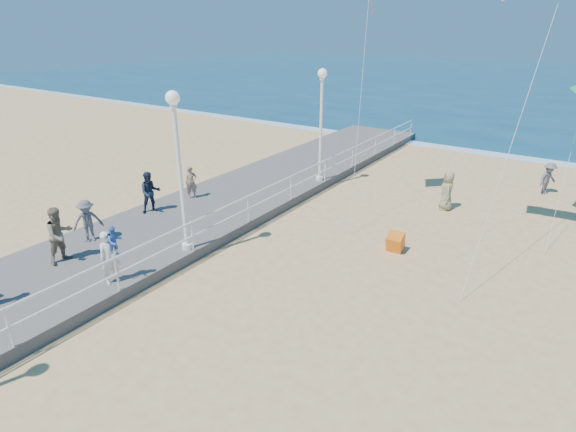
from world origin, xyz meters
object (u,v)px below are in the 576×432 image
Objects in this scene: spectator_6 at (191,183)px; beach_walker_a at (548,179)px; lamp_post_mid at (178,157)px; lamp_post_far at (321,114)px; woman_holding_toddler at (110,257)px; toddler_held at (115,242)px; spectator_1 at (60,235)px; beach_walker_c at (447,191)px; spectator_2 at (88,221)px; spectator_7 at (150,192)px; box_kite at (395,244)px.

spectator_6 is 0.94× the size of beach_walker_a.
spectator_6 is (-3.43, 3.65, -2.54)m from lamp_post_mid.
woman_holding_toddler is (-0.25, -11.79, -2.44)m from lamp_post_far.
spectator_6 is (-3.33, 6.29, -0.60)m from toddler_held.
spectator_1 is 1.08× the size of beach_walker_c.
spectator_2 is 0.90× the size of beach_walker_c.
spectator_1 is at bearing -58.95° from beach_walker_c.
lamp_post_far is at bearing 12.05° from spectator_2.
lamp_post_mid is 3.08× the size of beach_walker_c.
spectator_7 reaches higher than spectator_2.
spectator_1 is 1.29× the size of spectator_6.
spectator_6 is 9.26m from box_kite.
spectator_1 is 15.27m from beach_walker_c.
beach_walker_c is (6.16, 12.29, -0.86)m from toddler_held.
woman_holding_toddler is 0.96× the size of spectator_7.
spectator_2 reaches higher than box_kite.
beach_walker_a is at bearing -16.29° from spectator_7.
spectator_7 is at bearing 164.59° from beach_walker_a.
spectator_1 is 6.54m from spectator_6.
spectator_7 is at bearing -152.47° from spectator_6.
box_kite is (9.17, 0.94, -0.82)m from spectator_6.
woman_holding_toddler is at bearing -50.82° from beach_walker_c.
spectator_7 reaches higher than beach_walker_c.
lamp_post_far reaches higher than toddler_held.
lamp_post_far is at bearing 149.70° from beach_walker_a.
spectator_7 is (-0.31, 3.06, 0.08)m from spectator_2.
spectator_6 is 0.84× the size of spectator_7.
lamp_post_mid and lamp_post_far have the same top height.
woman_holding_toddler is at bearing 144.71° from toddler_held.
spectator_7 is (-3.51, 4.20, -0.47)m from toddler_held.
toddler_held is at bearing -110.67° from spectator_7.
box_kite is (5.74, -4.41, -3.36)m from lamp_post_far.
lamp_post_mid is 9.00m from lamp_post_far.
beach_walker_c is (9.49, 6.00, -0.26)m from spectator_6.
lamp_post_mid is 4.61m from spectator_7.
spectator_6 is at bearing 2.50° from spectator_1.
beach_walker_c is (6.31, 12.44, -0.36)m from woman_holding_toddler.
lamp_post_far is 2.86× the size of spectator_1.
spectator_2 reaches higher than beach_walker_c.
woman_holding_toddler is at bearing -91.22° from lamp_post_far.
beach_walker_a is at bearing -17.73° from spectator_6.
box_kite is (9.36, 3.03, -0.96)m from spectator_7.
spectator_7 is (-3.61, -7.44, -2.40)m from lamp_post_far.
spectator_2 is 3.08m from spectator_7.
spectator_2 is at bearing 171.38° from beach_walker_a.
lamp_post_mid is 5.61m from spectator_6.
spectator_1 is 1.20× the size of spectator_2.
box_kite is at bearing -170.70° from beach_walker_a.
woman_holding_toddler is 1.74× the size of toddler_held.
box_kite is (-3.74, -9.76, -0.47)m from beach_walker_a.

